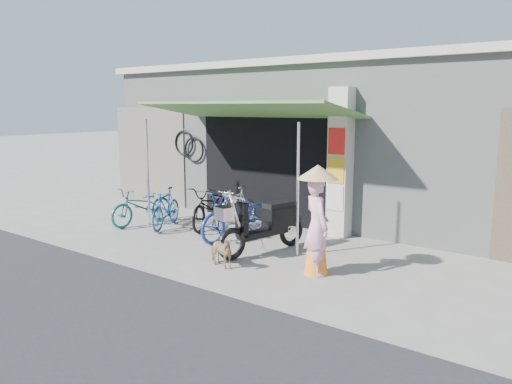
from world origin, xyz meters
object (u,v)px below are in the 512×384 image
Objects in this scene: bike_blue at (166,208)px; street_dog at (220,252)px; bike_silver at (235,208)px; bike_black at (210,206)px; bike_navy at (236,215)px; nun at (317,221)px; bike_teal at (142,206)px; moped at (265,225)px.

bike_blue reaches higher than street_dog.
street_dog is at bearing -58.75° from bike_silver.
bike_black is 1.16m from bike_navy.
nun is at bearing -17.07° from bike_navy.
bike_black is at bearing 17.19° from bike_blue.
moped is (3.49, -0.12, 0.09)m from bike_teal.
bike_blue is at bearing 75.72° from street_dog.
bike_blue is 3.06m from street_dog.
moped reaches higher than bike_silver.
bike_silver is 2.42× the size of street_dog.
nun reaches higher than bike_navy.
bike_black is 0.95× the size of bike_navy.
bike_black is at bearing 31.04° from bike_teal.
bike_navy is 2.98× the size of street_dog.
bike_blue is at bearing 26.69° from nun.
bike_black reaches higher than bike_teal.
bike_blue is 0.78× the size of bike_navy.
street_dog is 0.32× the size of moped.
bike_navy is at bearing -52.20° from bike_silver.
bike_teal is 3.49m from moped.
bike_blue is 2.84m from moped.
bike_black reaches higher than bike_silver.
street_dog is at bearing -17.30° from bike_teal.
nun is at bearing -4.05° from bike_teal.
bike_teal is 0.93× the size of nun.
bike_blue is at bearing -148.78° from bike_silver.
bike_silver is at bearing 45.96° from street_dog.
bike_black is 2.82× the size of street_dog.
moped reaches higher than bike_teal.
nun reaches higher than bike_blue.
nun reaches higher than bike_silver.
moped is (1.56, -1.06, 0.06)m from bike_silver.
nun is (4.84, -0.62, 0.44)m from bike_teal.
bike_black is 0.58m from bike_silver.
bike_teal is 1.07× the size of bike_silver.
street_dog is (2.01, -2.00, -0.20)m from bike_black.
bike_silver is 1.89m from moped.
bike_teal is 1.12× the size of bike_blue.
bike_blue is (0.66, 0.10, 0.01)m from bike_teal.
bike_silver reaches higher than street_dog.
bike_navy is at bearing 15.18° from nun.
bike_blue is 0.74× the size of moped.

